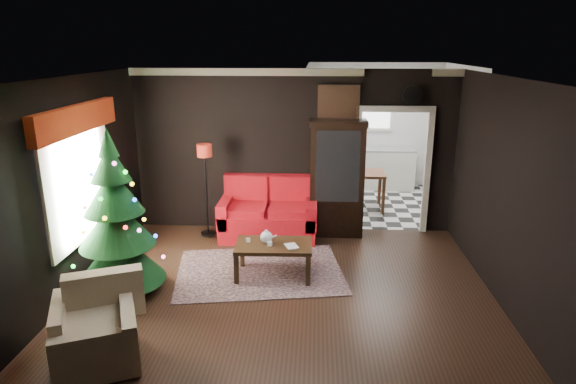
# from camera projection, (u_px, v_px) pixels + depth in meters

# --- Properties ---
(floor) EXTENTS (5.50, 5.50, 0.00)m
(floor) POSITION_uv_depth(u_px,v_px,m) (284.00, 295.00, 6.52)
(floor) COLOR black
(floor) RESTS_ON ground
(ceiling) EXTENTS (5.50, 5.50, 0.00)m
(ceiling) POSITION_uv_depth(u_px,v_px,m) (283.00, 78.00, 5.72)
(ceiling) COLOR white
(ceiling) RESTS_ON ground
(wall_back) EXTENTS (5.50, 0.00, 5.50)m
(wall_back) POSITION_uv_depth(u_px,v_px,m) (293.00, 152.00, 8.51)
(wall_back) COLOR black
(wall_back) RESTS_ON ground
(wall_front) EXTENTS (5.50, 0.00, 5.50)m
(wall_front) POSITION_uv_depth(u_px,v_px,m) (262.00, 289.00, 3.73)
(wall_front) COLOR black
(wall_front) RESTS_ON ground
(wall_left) EXTENTS (0.00, 5.50, 5.50)m
(wall_left) POSITION_uv_depth(u_px,v_px,m) (68.00, 190.00, 6.28)
(wall_left) COLOR black
(wall_left) RESTS_ON ground
(wall_right) EXTENTS (0.00, 5.50, 5.50)m
(wall_right) POSITION_uv_depth(u_px,v_px,m) (510.00, 197.00, 5.97)
(wall_right) COLOR black
(wall_right) RESTS_ON ground
(doorway) EXTENTS (1.10, 0.10, 2.10)m
(doorway) POSITION_uv_depth(u_px,v_px,m) (392.00, 173.00, 8.52)
(doorway) COLOR #F2E8CE
(doorway) RESTS_ON ground
(left_window) EXTENTS (0.05, 1.60, 1.40)m
(left_window) POSITION_uv_depth(u_px,v_px,m) (78.00, 182.00, 6.45)
(left_window) COLOR white
(left_window) RESTS_ON wall_left
(valance) EXTENTS (0.12, 2.10, 0.35)m
(valance) POSITION_uv_depth(u_px,v_px,m) (77.00, 119.00, 6.21)
(valance) COLOR #A82B10
(valance) RESTS_ON wall_left
(kitchen_floor) EXTENTS (3.00, 3.00, 0.00)m
(kitchen_floor) POSITION_uv_depth(u_px,v_px,m) (378.00, 204.00, 10.25)
(kitchen_floor) COLOR white
(kitchen_floor) RESTS_ON ground
(kitchen_window) EXTENTS (0.70, 0.06, 0.70)m
(kitchen_window) POSITION_uv_depth(u_px,v_px,m) (375.00, 113.00, 11.15)
(kitchen_window) COLOR white
(kitchen_window) RESTS_ON ground
(rug) EXTENTS (2.60, 2.07, 0.01)m
(rug) POSITION_uv_depth(u_px,v_px,m) (260.00, 271.00, 7.18)
(rug) COLOR #282026
(rug) RESTS_ON ground
(loveseat) EXTENTS (1.70, 0.90, 1.00)m
(loveseat) POSITION_uv_depth(u_px,v_px,m) (268.00, 209.00, 8.36)
(loveseat) COLOR maroon
(loveseat) RESTS_ON ground
(curio_cabinet) EXTENTS (0.90, 0.45, 1.90)m
(curio_cabinet) POSITION_uv_depth(u_px,v_px,m) (337.00, 181.00, 8.38)
(curio_cabinet) COLOR black
(curio_cabinet) RESTS_ON ground
(floor_lamp) EXTENTS (0.30, 0.30, 1.57)m
(floor_lamp) POSITION_uv_depth(u_px,v_px,m) (206.00, 190.00, 8.27)
(floor_lamp) COLOR black
(floor_lamp) RESTS_ON ground
(christmas_tree) EXTENTS (1.43, 1.43, 2.19)m
(christmas_tree) POSITION_uv_depth(u_px,v_px,m) (116.00, 219.00, 6.27)
(christmas_tree) COLOR black
(christmas_tree) RESTS_ON ground
(armchair) EXTENTS (1.12, 1.12, 0.87)m
(armchair) POSITION_uv_depth(u_px,v_px,m) (94.00, 325.00, 4.98)
(armchair) COLOR #BAA790
(armchair) RESTS_ON ground
(coffee_table) EXTENTS (1.09, 0.67, 0.48)m
(coffee_table) POSITION_uv_depth(u_px,v_px,m) (274.00, 260.00, 6.98)
(coffee_table) COLOR black
(coffee_table) RESTS_ON rug
(teapot) EXTENTS (0.26, 0.26, 0.19)m
(teapot) POSITION_uv_depth(u_px,v_px,m) (266.00, 237.00, 6.91)
(teapot) COLOR white
(teapot) RESTS_ON coffee_table
(cup_a) EXTENTS (0.07, 0.07, 0.06)m
(cup_a) POSITION_uv_depth(u_px,v_px,m) (270.00, 244.00, 6.84)
(cup_a) COLOR white
(cup_a) RESTS_ON coffee_table
(cup_b) EXTENTS (0.08, 0.08, 0.05)m
(cup_b) POSITION_uv_depth(u_px,v_px,m) (248.00, 240.00, 6.98)
(cup_b) COLOR silver
(cup_b) RESTS_ON coffee_table
(book) EXTENTS (0.15, 0.07, 0.22)m
(book) POSITION_uv_depth(u_px,v_px,m) (286.00, 240.00, 6.76)
(book) COLOR tan
(book) RESTS_ON coffee_table
(wall_clock) EXTENTS (0.32, 0.32, 0.06)m
(wall_clock) POSITION_uv_depth(u_px,v_px,m) (412.00, 95.00, 8.07)
(wall_clock) COLOR white
(wall_clock) RESTS_ON wall_back
(painting) EXTENTS (0.62, 0.05, 0.52)m
(painting) POSITION_uv_depth(u_px,v_px,m) (339.00, 103.00, 8.18)
(painting) COLOR #9F6848
(painting) RESTS_ON wall_back
(kitchen_counter) EXTENTS (1.80, 0.60, 0.90)m
(kitchen_counter) POSITION_uv_depth(u_px,v_px,m) (373.00, 169.00, 11.27)
(kitchen_counter) COLOR silver
(kitchen_counter) RESTS_ON ground
(kitchen_table) EXTENTS (0.70, 0.70, 0.75)m
(kitchen_table) POSITION_uv_depth(u_px,v_px,m) (366.00, 190.00, 9.87)
(kitchen_table) COLOR #52321B
(kitchen_table) RESTS_ON ground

